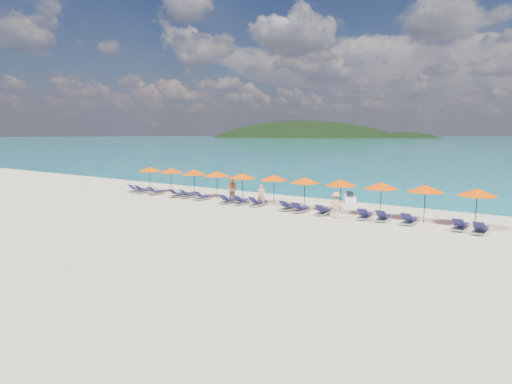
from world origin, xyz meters
The scene contains 35 objects.
ground centered at (0.00, 0.00, 0.00)m, with size 1400.00×1400.00×0.00m, color beige.
headland_main centered at (-300.00, 540.00, -38.00)m, with size 374.00×242.00×126.50m.
headland_small centered at (-150.00, 560.00, -35.00)m, with size 162.00×126.00×85.50m.
jetski centered at (4.11, 9.53, 0.31)m, with size 1.72×2.27×0.76m.
beachgoer_a centered at (-0.47, 4.35, 0.79)m, with size 0.58×0.38×1.59m, color tan.
beachgoer_b centered at (-3.46, 4.69, 0.96)m, with size 0.93×0.54×1.92m, color tan.
beachgoer_c centered at (5.86, 3.28, 0.82)m, with size 1.06×0.49×1.63m, color tan.
umbrella_0 centered at (-13.29, 5.13, 2.02)m, with size 2.10×2.10×2.28m.
umbrella_1 centered at (-10.66, 5.24, 2.02)m, with size 2.10×2.10×2.28m.
umbrella_2 centered at (-7.85, 5.20, 2.02)m, with size 2.10×2.10×2.28m.
umbrella_3 centered at (-5.35, 5.17, 2.02)m, with size 2.10×2.10×2.28m.
umbrella_4 centered at (-2.67, 4.98, 2.02)m, with size 2.10×2.10×2.28m.
umbrella_5 centered at (0.02, 5.24, 2.02)m, with size 2.10×2.10×2.28m.
umbrella_6 centered at (2.68, 5.02, 2.02)m, with size 2.10×2.10×2.28m.
umbrella_7 centered at (5.37, 4.98, 2.02)m, with size 2.10×2.10×2.28m.
umbrella_8 centered at (8.04, 5.03, 2.02)m, with size 2.10×2.10×2.28m.
umbrella_9 centered at (10.64, 5.05, 2.02)m, with size 2.10×2.10×2.28m.
umbrella_10 centered at (13.37, 4.98, 2.02)m, with size 2.10×2.10×2.28m.
lounger_0 centered at (-13.77, 3.96, 0.24)m, with size 0.63×1.70×0.66m.
lounger_1 centered at (-12.76, 3.83, 0.24)m, with size 0.75×1.74×0.66m.
lounger_2 centered at (-11.09, 3.81, 0.24)m, with size 0.74×1.74×0.66m.
lounger_3 centered at (-8.55, 3.89, 0.24)m, with size 0.66×1.71×0.66m.
lounger_4 centered at (-7.46, 4.05, 0.24)m, with size 0.71×1.73×0.66m.
lounger_5 centered at (-5.87, 4.00, 0.24)m, with size 0.63×1.70×0.66m.
lounger_6 centered at (-3.16, 3.77, 0.24)m, with size 0.77×1.75×0.66m.
lounger_7 centered at (-2.05, 3.98, 0.24)m, with size 0.77×1.75×0.66m.
lounger_8 centered at (-0.63, 4.06, 0.24)m, with size 0.67×1.72×0.66m.
lounger_9 centered at (2.07, 3.87, 0.24)m, with size 0.68×1.72×0.66m.
lounger_10 centered at (3.13, 3.72, 0.24)m, with size 0.70×1.73×0.66m.
lounger_11 centered at (4.74, 3.77, 0.24)m, with size 0.75×1.74×0.66m.
lounger_12 centered at (7.45, 4.02, 0.24)m, with size 0.79×1.75×0.66m.
lounger_13 centered at (8.54, 4.07, 0.24)m, with size 0.75×1.74×0.66m.
lounger_14 centered at (10.10, 4.04, 0.24)m, with size 0.70×1.73×0.66m.
lounger_15 centered at (12.79, 4.03, 0.24)m, with size 0.69×1.72×0.66m.
lounger_16 centered at (13.80, 3.75, 0.24)m, with size 0.68×1.72×0.66m.
Camera 1 is at (16.81, -20.80, 5.16)m, focal length 30.00 mm.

